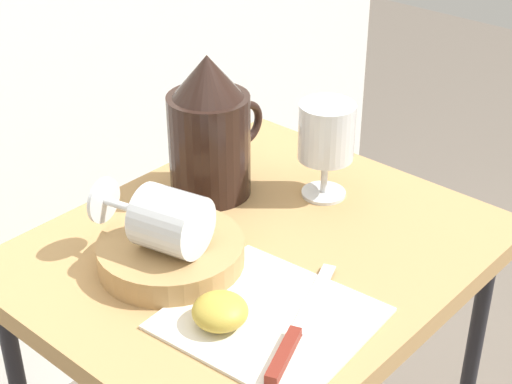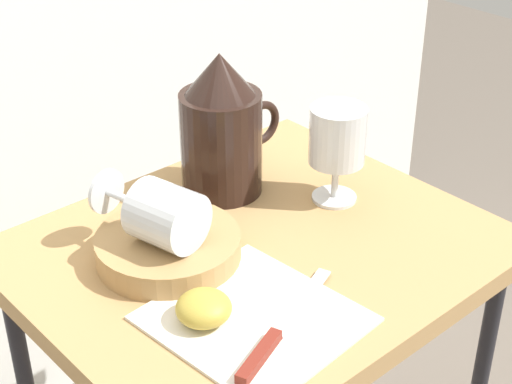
{
  "view_description": "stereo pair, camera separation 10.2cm",
  "coord_description": "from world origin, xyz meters",
  "views": [
    {
      "loc": [
        -0.66,
        -0.58,
        1.31
      ],
      "look_at": [
        0.0,
        0.0,
        0.79
      ],
      "focal_mm": 56.79,
      "sensor_mm": 36.0,
      "label": 1
    },
    {
      "loc": [
        -0.58,
        -0.65,
        1.31
      ],
      "look_at": [
        0.0,
        0.0,
        0.79
      ],
      "focal_mm": 56.79,
      "sensor_mm": 36.0,
      "label": 2
    }
  ],
  "objects": [
    {
      "name": "wine_glass_upright",
      "position": [
        0.16,
        0.01,
        0.8
      ],
      "size": [
        0.08,
        0.08,
        0.14
      ],
      "color": "silver",
      "rests_on": "table"
    },
    {
      "name": "basket_tray",
      "position": [
        -0.1,
        0.05,
        0.73
      ],
      "size": [
        0.18,
        0.18,
        0.03
      ],
      "primitive_type": "cylinder",
      "color": "#AD8451",
      "rests_on": "table"
    },
    {
      "name": "pitcher",
      "position": [
        0.06,
        0.14,
        0.79
      ],
      "size": [
        0.17,
        0.12,
        0.21
      ],
      "color": "black",
      "rests_on": "table"
    },
    {
      "name": "apple_half_left",
      "position": [
        -0.15,
        -0.08,
        0.73
      ],
      "size": [
        0.06,
        0.06,
        0.04
      ],
      "primitive_type": "ellipsoid",
      "color": "#B29938",
      "rests_on": "linen_napkin"
    },
    {
      "name": "wine_glass_tipped_near",
      "position": [
        -0.11,
        0.04,
        0.78
      ],
      "size": [
        0.1,
        0.15,
        0.08
      ],
      "color": "silver",
      "rests_on": "basket_tray"
    },
    {
      "name": "table",
      "position": [
        0.0,
        0.0,
        0.64
      ],
      "size": [
        0.59,
        0.5,
        0.71
      ],
      "color": "#AD8451",
      "rests_on": "ground_plane"
    },
    {
      "name": "linen_napkin",
      "position": [
        -0.1,
        -0.11,
        0.71
      ],
      "size": [
        0.22,
        0.23,
        0.0
      ],
      "primitive_type": "cube",
      "rotation": [
        0.0,
        0.0,
        0.08
      ],
      "color": "silver",
      "rests_on": "table"
    },
    {
      "name": "knife",
      "position": [
        -0.12,
        -0.16,
        0.72
      ],
      "size": [
        0.21,
        0.09,
        0.01
      ],
      "color": "silver",
      "rests_on": "linen_napkin"
    }
  ]
}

